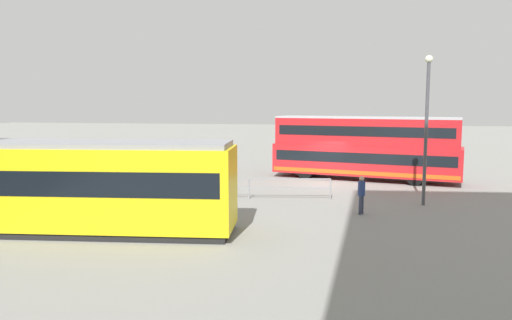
# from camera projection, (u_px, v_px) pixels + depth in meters

# --- Properties ---
(ground_plane) EXTENTS (160.00, 160.00, 0.00)m
(ground_plane) POSITION_uv_depth(u_px,v_px,m) (323.00, 184.00, 29.74)
(ground_plane) COLOR gray
(double_decker_bus) EXTENTS (11.87, 4.95, 4.02)m
(double_decker_bus) POSITION_uv_depth(u_px,v_px,m) (365.00, 148.00, 30.98)
(double_decker_bus) COLOR red
(double_decker_bus) RESTS_ON ground
(tram_yellow) EXTENTS (15.04, 4.14, 3.47)m
(tram_yellow) POSITION_uv_depth(u_px,v_px,m) (39.00, 185.00, 18.51)
(tram_yellow) COLOR yellow
(tram_yellow) RESTS_ON ground
(pedestrian_near_railing) EXTENTS (0.41, 0.41, 1.68)m
(pedestrian_near_railing) POSITION_uv_depth(u_px,v_px,m) (205.00, 183.00, 23.99)
(pedestrian_near_railing) COLOR #4C3F2D
(pedestrian_near_railing) RESTS_ON ground
(pedestrian_crossing) EXTENTS (0.42, 0.42, 1.70)m
(pedestrian_crossing) POSITION_uv_depth(u_px,v_px,m) (361.00, 192.00, 21.45)
(pedestrian_crossing) COLOR #33384C
(pedestrian_crossing) RESTS_ON ground
(pedestrian_railing) EXTENTS (8.27, 1.30, 1.08)m
(pedestrian_railing) POSITION_uv_depth(u_px,v_px,m) (249.00, 185.00, 24.89)
(pedestrian_railing) COLOR gray
(pedestrian_railing) RESTS_ON ground
(info_sign) EXTENTS (0.90, 0.19, 2.59)m
(info_sign) POSITION_uv_depth(u_px,v_px,m) (140.00, 163.00, 25.49)
(info_sign) COLOR slate
(info_sign) RESTS_ON ground
(street_lamp) EXTENTS (0.36, 0.36, 7.08)m
(street_lamp) POSITION_uv_depth(u_px,v_px,m) (427.00, 119.00, 22.99)
(street_lamp) COLOR #4C4C51
(street_lamp) RESTS_ON ground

